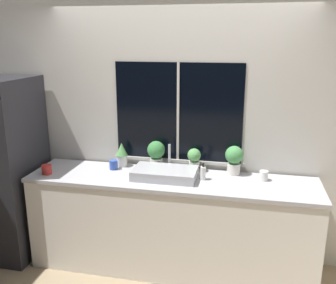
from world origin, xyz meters
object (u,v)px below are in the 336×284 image
object	(u,v)px
potted_plant_center_right	(194,159)
potted_plant_far_right	(234,158)
potted_plant_center_left	(156,153)
refrigerator	(1,168)
potted_plant_far_left	(122,154)
soap_bottle	(203,173)
sink	(165,173)
mug_red	(47,169)
mug_white	(264,176)
mug_blue	(114,165)

from	to	relation	value
potted_plant_center_right	potted_plant_far_right	world-z (taller)	potted_plant_far_right
potted_plant_center_left	potted_plant_far_right	distance (m)	0.76
potted_plant_center_right	potted_plant_far_right	xyz separation A→B (m)	(0.38, 0.00, 0.03)
refrigerator	potted_plant_far_left	world-z (taller)	refrigerator
soap_bottle	refrigerator	bearing A→B (deg)	-178.03
refrigerator	potted_plant_far_left	distance (m)	1.25
potted_plant_far_left	soap_bottle	size ratio (longest dim) A/B	1.51
sink	mug_red	world-z (taller)	sink
potted_plant_center_right	mug_white	size ratio (longest dim) A/B	2.54
potted_plant_center_right	mug_blue	size ratio (longest dim) A/B	2.47
refrigerator	mug_white	xyz separation A→B (m)	(2.61, 0.17, 0.06)
potted_plant_far_left	mug_white	size ratio (longest dim) A/B	2.68
potted_plant_center_left	potted_plant_far_right	xyz separation A→B (m)	(0.76, 0.00, -0.00)
potted_plant_far_left	mug_red	size ratio (longest dim) A/B	2.59
soap_bottle	mug_red	xyz separation A→B (m)	(-1.49, -0.17, -0.02)
soap_bottle	mug_blue	bearing A→B (deg)	173.87
refrigerator	mug_white	world-z (taller)	refrigerator
potted_plant_center_right	mug_red	world-z (taller)	potted_plant_center_right
potted_plant_far_right	mug_white	distance (m)	0.32
potted_plant_center_left	soap_bottle	size ratio (longest dim) A/B	1.76
potted_plant_center_left	potted_plant_far_left	bearing A→B (deg)	180.00
potted_plant_center_left	mug_red	distance (m)	1.07
potted_plant_center_right	soap_bottle	world-z (taller)	potted_plant_center_right
potted_plant_far_left	potted_plant_far_right	bearing A→B (deg)	0.00
potted_plant_center_left	potted_plant_far_right	world-z (taller)	potted_plant_center_left
mug_blue	mug_white	bearing A→B (deg)	-0.03
mug_blue	mug_red	size ratio (longest dim) A/B	1.00
refrigerator	potted_plant_far_right	distance (m)	2.36
mug_white	sink	bearing A→B (deg)	-171.96
sink	soap_bottle	xyz separation A→B (m)	(0.35, 0.03, 0.02)
refrigerator	potted_plant_far_left	xyz separation A→B (m)	(1.21, 0.28, 0.15)
potted_plant_far_left	soap_bottle	distance (m)	0.88
soap_bottle	mug_blue	size ratio (longest dim) A/B	1.72
potted_plant_far_left	sink	bearing A→B (deg)	-25.19
sink	potted_plant_center_left	size ratio (longest dim) A/B	2.08
potted_plant_far_left	potted_plant_center_right	world-z (taller)	potted_plant_far_left
potted_plant_far_left	potted_plant_center_left	bearing A→B (deg)	0.00
potted_plant_far_left	potted_plant_center_left	xyz separation A→B (m)	(0.36, 0.00, 0.03)
potted_plant_far_right	mug_red	xyz separation A→B (m)	(-1.76, -0.37, -0.11)
refrigerator	mug_blue	bearing A→B (deg)	8.27
soap_bottle	potted_plant_far_left	bearing A→B (deg)	166.47
potted_plant_center_left	mug_white	xyz separation A→B (m)	(1.04, -0.11, -0.12)
refrigerator	soap_bottle	xyz separation A→B (m)	(2.07, 0.07, 0.09)
potted_plant_center_left	mug_red	size ratio (longest dim) A/B	3.01
mug_red	refrigerator	bearing A→B (deg)	170.41
potted_plant_center_right	mug_red	size ratio (longest dim) A/B	2.46
refrigerator	potted_plant_center_left	xyz separation A→B (m)	(1.57, 0.28, 0.18)
potted_plant_center_left	mug_blue	distance (m)	0.44
mug_blue	sink	bearing A→B (deg)	-12.98
sink	potted_plant_far_left	bearing A→B (deg)	154.81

